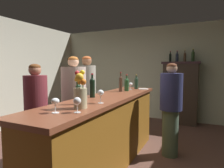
# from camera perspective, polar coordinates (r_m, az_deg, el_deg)

# --- Properties ---
(floor) EXTENTS (8.19, 8.19, 0.00)m
(floor) POSITION_cam_1_polar(r_m,az_deg,el_deg) (3.25, -5.48, -22.31)
(floor) COLOR brown
(floor) RESTS_ON ground
(wall_back) EXTENTS (5.64, 0.12, 2.65)m
(wall_back) POSITION_cam_1_polar(r_m,az_deg,el_deg) (5.88, 10.63, 3.26)
(wall_back) COLOR #B2B79C
(wall_back) RESTS_ON ground
(bar_counter) EXTENTS (0.63, 2.93, 1.06)m
(bar_counter) POSITION_cam_1_polar(r_m,az_deg,el_deg) (2.92, -1.78, -14.07)
(bar_counter) COLOR brown
(bar_counter) RESTS_ON ground
(display_cabinet) EXTENTS (0.93, 0.44, 1.63)m
(display_cabinet) POSITION_cam_1_polar(r_m,az_deg,el_deg) (5.44, 19.29, -2.08)
(display_cabinet) COLOR #2C231C
(display_cabinet) RESTS_ON ground
(wine_bottle_syrah) EXTENTS (0.08, 0.08, 0.34)m
(wine_bottle_syrah) POSITION_cam_1_polar(r_m,az_deg,el_deg) (2.76, -5.78, -0.77)
(wine_bottle_syrah) COLOR black
(wine_bottle_syrah) RESTS_ON bar_counter
(wine_bottle_merlot) EXTENTS (0.08, 0.08, 0.30)m
(wine_bottle_merlot) POSITION_cam_1_polar(r_m,az_deg,el_deg) (3.49, 4.28, 0.04)
(wine_bottle_merlot) COLOR #244E28
(wine_bottle_merlot) RESTS_ON bar_counter
(wine_bottle_malbec) EXTENTS (0.06, 0.06, 0.29)m
(wine_bottle_malbec) POSITION_cam_1_polar(r_m,az_deg,el_deg) (2.26, -9.75, -2.60)
(wine_bottle_malbec) COLOR #264833
(wine_bottle_malbec) RESTS_ON bar_counter
(wine_bottle_pinot) EXTENTS (0.06, 0.06, 0.34)m
(wine_bottle_pinot) POSITION_cam_1_polar(r_m,az_deg,el_deg) (3.40, 2.55, 0.29)
(wine_bottle_pinot) COLOR #412D20
(wine_bottle_pinot) RESTS_ON bar_counter
(wine_bottle_chardonnay) EXTENTS (0.07, 0.07, 0.28)m
(wine_bottle_chardonnay) POSITION_cam_1_polar(r_m,az_deg,el_deg) (3.85, 7.08, 0.45)
(wine_bottle_chardonnay) COLOR #1F3525
(wine_bottle_chardonnay) RESTS_ON bar_counter
(wine_glass_front) EXTENTS (0.07, 0.07, 0.14)m
(wine_glass_front) POSITION_cam_1_polar(r_m,az_deg,el_deg) (3.73, 5.46, -0.14)
(wine_glass_front) COLOR white
(wine_glass_front) RESTS_ON bar_counter
(wine_glass_mid) EXTENTS (0.08, 0.08, 0.14)m
(wine_glass_mid) POSITION_cam_1_polar(r_m,az_deg,el_deg) (1.88, -16.25, -4.99)
(wine_glass_mid) COLOR white
(wine_glass_mid) RESTS_ON bar_counter
(wine_glass_rear) EXTENTS (0.07, 0.07, 0.15)m
(wine_glass_rear) POSITION_cam_1_polar(r_m,az_deg,el_deg) (1.85, -10.13, -5.08)
(wine_glass_rear) COLOR white
(wine_glass_rear) RESTS_ON bar_counter
(wine_glass_spare) EXTENTS (0.08, 0.08, 0.16)m
(wine_glass_spare) POSITION_cam_1_polar(r_m,az_deg,el_deg) (2.30, -3.34, -2.70)
(wine_glass_spare) COLOR white
(wine_glass_spare) RESTS_ON bar_counter
(flower_arrangement) EXTENTS (0.14, 0.14, 0.39)m
(flower_arrangement) POSITION_cam_1_polar(r_m,az_deg,el_deg) (2.03, -9.25, -2.62)
(flower_arrangement) COLOR tan
(flower_arrangement) RESTS_ON bar_counter
(cheese_plate) EXTENTS (0.19, 0.19, 0.01)m
(cheese_plate) POSITION_cam_1_polar(r_m,az_deg,el_deg) (3.83, 9.14, -1.42)
(cheese_plate) COLOR white
(cheese_plate) RESTS_ON bar_counter
(display_bottle_left) EXTENTS (0.06, 0.06, 0.29)m
(display_bottle_left) POSITION_cam_1_polar(r_m,az_deg,el_deg) (5.45, 16.63, 7.53)
(display_bottle_left) COLOR black
(display_bottle_left) RESTS_ON display_cabinet
(display_bottle_midleft) EXTENTS (0.08, 0.08, 0.29)m
(display_bottle_midleft) POSITION_cam_1_polar(r_m,az_deg,el_deg) (5.43, 18.45, 7.51)
(display_bottle_midleft) COLOR #212738
(display_bottle_midleft) RESTS_ON display_cabinet
(display_bottle_center) EXTENTS (0.06, 0.06, 0.30)m
(display_bottle_center) POSITION_cam_1_polar(r_m,az_deg,el_deg) (5.41, 20.47, 7.48)
(display_bottle_center) COLOR #452D1A
(display_bottle_center) RESTS_ON display_cabinet
(display_bottle_midright) EXTENTS (0.08, 0.08, 0.32)m
(display_bottle_midright) POSITION_cam_1_polar(r_m,az_deg,el_deg) (5.39, 22.56, 7.62)
(display_bottle_midright) COLOR #1E3317
(display_bottle_midright) RESTS_ON display_cabinet
(patron_in_grey) EXTENTS (0.38, 0.38, 1.65)m
(patron_in_grey) POSITION_cam_1_polar(r_m,az_deg,el_deg) (4.74, -11.18, -2.30)
(patron_in_grey) COLOR gray
(patron_in_grey) RESTS_ON ground
(patron_near_entrance) EXTENTS (0.33, 0.33, 1.53)m
(patron_near_entrance) POSITION_cam_1_polar(r_m,az_deg,el_deg) (3.05, -21.23, -7.63)
(patron_near_entrance) COLOR #302C2D
(patron_near_entrance) RESTS_ON ground
(patron_tall) EXTENTS (0.39, 0.39, 1.66)m
(patron_tall) POSITION_cam_1_polar(r_m,az_deg,el_deg) (3.22, -11.04, -5.67)
(patron_tall) COLOR #406B46
(patron_tall) RESTS_ON ground
(patron_by_cabinet) EXTENTS (0.37, 0.37, 1.72)m
(patron_by_cabinet) POSITION_cam_1_polar(r_m,az_deg,el_deg) (4.15, -7.29, -2.65)
(patron_by_cabinet) COLOR brown
(patron_by_cabinet) RESTS_ON ground
(bartender) EXTENTS (0.36, 0.36, 1.55)m
(bartender) POSITION_cam_1_polar(r_m,az_deg,el_deg) (3.40, 16.80, -6.18)
(bartender) COLOR #475C47
(bartender) RESTS_ON ground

